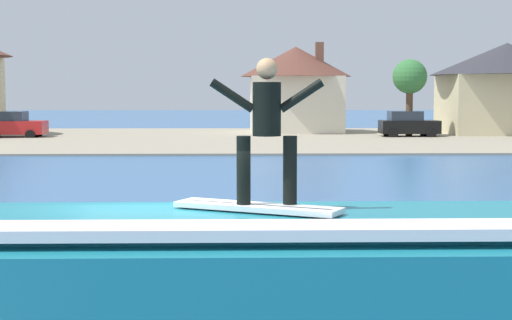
{
  "coord_description": "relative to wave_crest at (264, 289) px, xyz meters",
  "views": [
    {
      "loc": [
        0.86,
        -9.93,
        3.16
      ],
      "look_at": [
        1.17,
        3.08,
        2.05
      ],
      "focal_mm": 55.76,
      "sensor_mm": 36.0,
      "label": 1
    }
  ],
  "objects": [
    {
      "name": "tree_tall_bare",
      "position": [
        11.7,
        46.0,
        3.24
      ],
      "size": [
        2.39,
        2.39,
        5.43
      ],
      "color": "brown",
      "rests_on": "ground_plane"
    },
    {
      "name": "car_far_shore",
      "position": [
        11.47,
        45.21,
        0.09
      ],
      "size": [
        3.98,
        2.31,
        1.86
      ],
      "color": "black",
      "rests_on": "ground_plane"
    },
    {
      "name": "wave_crest",
      "position": [
        0.0,
        0.0,
        0.0
      ],
      "size": [
        8.78,
        3.78,
        1.83
      ],
      "color": "teal",
      "rests_on": "ground_plane"
    },
    {
      "name": "house_small_cottage",
      "position": [
        4.15,
        51.28,
        2.81
      ],
      "size": [
        8.41,
        8.41,
        6.86
      ],
      "color": "beige",
      "rests_on": "ground_plane"
    },
    {
      "name": "house_gabled_white",
      "position": [
        19.38,
        48.68,
        3.07
      ],
      "size": [
        11.04,
        11.04,
        6.73
      ],
      "color": "beige",
      "rests_on": "ground_plane"
    },
    {
      "name": "surfer",
      "position": [
        0.03,
        -0.16,
        1.95
      ],
      "size": [
        1.29,
        0.32,
        1.66
      ],
      "color": "black",
      "rests_on": "surfboard"
    },
    {
      "name": "surfboard",
      "position": [
        -0.08,
        -0.18,
        1.0
      ],
      "size": [
        1.95,
        1.28,
        0.06
      ],
      "color": "white",
      "rests_on": "wave_crest"
    },
    {
      "name": "car_near_shore",
      "position": [
        -15.62,
        45.08,
        0.09
      ],
      "size": [
        4.43,
        2.3,
        1.86
      ],
      "color": "red",
      "rests_on": "ground_plane"
    },
    {
      "name": "shoreline_bank",
      "position": [
        -1.17,
        43.94,
        -0.8
      ],
      "size": [
        120.0,
        27.62,
        0.12
      ],
      "color": "gray",
      "rests_on": "ground_plane"
    }
  ]
}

